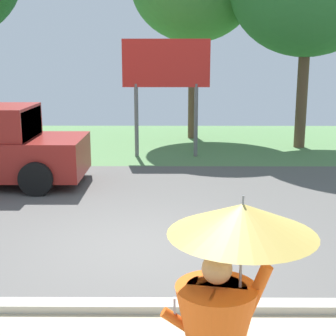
{
  "coord_description": "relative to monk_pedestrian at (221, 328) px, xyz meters",
  "views": [
    {
      "loc": [
        0.43,
        -7.58,
        3.08
      ],
      "look_at": [
        0.38,
        1.0,
        1.1
      ],
      "focal_mm": 53.26,
      "sensor_mm": 36.0,
      "label": 1
    }
  ],
  "objects": [
    {
      "name": "ground_plane",
      "position": [
        -0.8,
        7.25,
        -1.17
      ],
      "size": [
        40.0,
        22.0,
        0.2
      ],
      "color": "#565451"
    },
    {
      "name": "monk_pedestrian",
      "position": [
        0.0,
        0.0,
        0.0
      ],
      "size": [
        1.1,
        1.05,
        2.13
      ],
      "rotation": [
        0.0,
        0.0,
        0.16
      ],
      "color": "#E55B19",
      "rests_on": "ground_plane"
    },
    {
      "name": "roadside_billboard",
      "position": [
        -0.52,
        11.72,
        1.42
      ],
      "size": [
        2.6,
        0.12,
        3.5
      ],
      "color": "slate",
      "rests_on": "ground_plane"
    }
  ]
}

